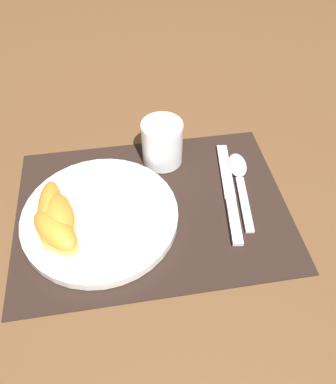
{
  "coord_description": "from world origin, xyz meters",
  "views": [
    {
      "loc": [
        -0.04,
        -0.4,
        0.5
      ],
      "look_at": [
        0.03,
        0.01,
        0.02
      ],
      "focal_mm": 35.0,
      "sensor_mm": 36.0,
      "label": 1
    }
  ],
  "objects_px": {
    "plate": "(100,216)",
    "knife": "(229,193)",
    "citrus_wedge_0": "(50,212)",
    "citrus_wedge_2": "(55,231)",
    "fork": "(104,209)",
    "citrus_wedge_1": "(59,218)",
    "juice_glass": "(162,145)",
    "spoon": "(239,175)"
  },
  "relations": [
    {
      "from": "plate",
      "to": "knife",
      "type": "relative_size",
      "value": 1.11
    },
    {
      "from": "juice_glass",
      "to": "citrus_wedge_1",
      "type": "relative_size",
      "value": 0.8
    },
    {
      "from": "citrus_wedge_0",
      "to": "juice_glass",
      "type": "bearing_deg",
      "value": 31.53
    },
    {
      "from": "knife",
      "to": "fork",
      "type": "height_order",
      "value": "fork"
    },
    {
      "from": "citrus_wedge_2",
      "to": "juice_glass",
      "type": "bearing_deg",
      "value": 40.56
    },
    {
      "from": "citrus_wedge_0",
      "to": "citrus_wedge_1",
      "type": "xyz_separation_m",
      "value": [
        0.01,
        -0.02,
        0.0
      ]
    },
    {
      "from": "juice_glass",
      "to": "citrus_wedge_0",
      "type": "height_order",
      "value": "juice_glass"
    },
    {
      "from": "citrus_wedge_1",
      "to": "juice_glass",
      "type": "bearing_deg",
      "value": 36.85
    },
    {
      "from": "spoon",
      "to": "plate",
      "type": "bearing_deg",
      "value": -166.92
    },
    {
      "from": "juice_glass",
      "to": "spoon",
      "type": "relative_size",
      "value": 0.46
    },
    {
      "from": "spoon",
      "to": "citrus_wedge_1",
      "type": "bearing_deg",
      "value": -167.24
    },
    {
      "from": "plate",
      "to": "juice_glass",
      "type": "relative_size",
      "value": 3.03
    },
    {
      "from": "knife",
      "to": "citrus_wedge_0",
      "type": "bearing_deg",
      "value": -176.62
    },
    {
      "from": "plate",
      "to": "citrus_wedge_2",
      "type": "xyz_separation_m",
      "value": [
        -0.07,
        -0.04,
        0.02
      ]
    },
    {
      "from": "spoon",
      "to": "citrus_wedge_2",
      "type": "bearing_deg",
      "value": -163.48
    },
    {
      "from": "citrus_wedge_1",
      "to": "citrus_wedge_0",
      "type": "bearing_deg",
      "value": 132.18
    },
    {
      "from": "plate",
      "to": "citrus_wedge_2",
      "type": "distance_m",
      "value": 0.08
    },
    {
      "from": "juice_glass",
      "to": "citrus_wedge_0",
      "type": "distance_m",
      "value": 0.23
    },
    {
      "from": "knife",
      "to": "spoon",
      "type": "relative_size",
      "value": 1.26
    },
    {
      "from": "plate",
      "to": "spoon",
      "type": "relative_size",
      "value": 1.4
    },
    {
      "from": "citrus_wedge_0",
      "to": "citrus_wedge_1",
      "type": "distance_m",
      "value": 0.02
    },
    {
      "from": "juice_glass",
      "to": "citrus_wedge_1",
      "type": "distance_m",
      "value": 0.23
    },
    {
      "from": "juice_glass",
      "to": "spoon",
      "type": "height_order",
      "value": "juice_glass"
    },
    {
      "from": "knife",
      "to": "fork",
      "type": "bearing_deg",
      "value": -176.24
    },
    {
      "from": "juice_glass",
      "to": "knife",
      "type": "xyz_separation_m",
      "value": [
        0.1,
        -0.1,
        -0.03
      ]
    },
    {
      "from": "knife",
      "to": "citrus_wedge_1",
      "type": "xyz_separation_m",
      "value": [
        -0.28,
        -0.03,
        0.03
      ]
    },
    {
      "from": "spoon",
      "to": "fork",
      "type": "distance_m",
      "value": 0.25
    },
    {
      "from": "knife",
      "to": "spoon",
      "type": "bearing_deg",
      "value": 53.01
    },
    {
      "from": "plate",
      "to": "citrus_wedge_1",
      "type": "relative_size",
      "value": 2.42
    },
    {
      "from": "juice_glass",
      "to": "plate",
      "type": "bearing_deg",
      "value": -134.25
    },
    {
      "from": "knife",
      "to": "citrus_wedge_0",
      "type": "relative_size",
      "value": 1.76
    },
    {
      "from": "citrus_wedge_0",
      "to": "citrus_wedge_2",
      "type": "distance_m",
      "value": 0.04
    },
    {
      "from": "fork",
      "to": "citrus_wedge_0",
      "type": "relative_size",
      "value": 1.1
    },
    {
      "from": "fork",
      "to": "knife",
      "type": "bearing_deg",
      "value": 3.76
    },
    {
      "from": "juice_glass",
      "to": "citrus_wedge_2",
      "type": "xyz_separation_m",
      "value": [
        -0.19,
        -0.16,
        -0.01
      ]
    },
    {
      "from": "citrus_wedge_0",
      "to": "citrus_wedge_2",
      "type": "relative_size",
      "value": 1.23
    },
    {
      "from": "juice_glass",
      "to": "citrus_wedge_0",
      "type": "xyz_separation_m",
      "value": [
        -0.2,
        -0.12,
        -0.01
      ]
    },
    {
      "from": "plate",
      "to": "fork",
      "type": "relative_size",
      "value": 1.78
    },
    {
      "from": "citrus_wedge_0",
      "to": "knife",
      "type": "bearing_deg",
      "value": 3.38
    },
    {
      "from": "juice_glass",
      "to": "citrus_wedge_1",
      "type": "height_order",
      "value": "juice_glass"
    },
    {
      "from": "spoon",
      "to": "citrus_wedge_2",
      "type": "relative_size",
      "value": 1.72
    },
    {
      "from": "fork",
      "to": "citrus_wedge_2",
      "type": "xyz_separation_m",
      "value": [
        -0.07,
        -0.04,
        0.01
      ]
    }
  ]
}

